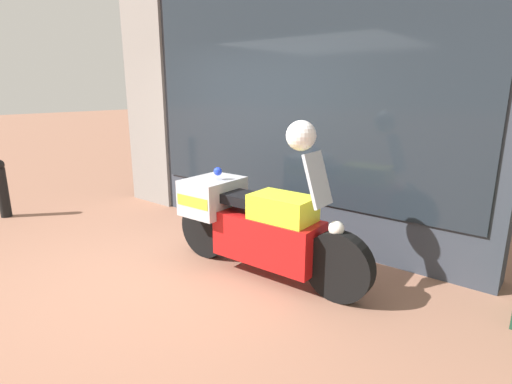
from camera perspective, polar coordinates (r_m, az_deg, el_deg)
ground_plane at (r=4.27m, az=-14.90°, el=-11.85°), size 60.00×60.00×0.00m
shop_building at (r=5.50m, az=-1.51°, el=16.28°), size 5.60×0.55×4.04m
window_display at (r=5.24m, az=5.59°, el=-1.19°), size 4.20×0.30×1.85m
paramedic_motorcycle at (r=4.08m, az=-0.37°, el=-4.48°), size 2.29×0.64×1.32m
white_helmet at (r=3.58m, az=6.46°, el=8.01°), size 0.27×0.27×0.27m
street_bollard at (r=6.98m, az=-32.52°, el=0.56°), size 0.16×0.16×0.87m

